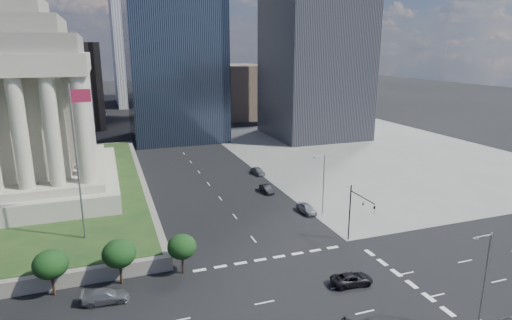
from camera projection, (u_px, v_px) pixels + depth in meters
name	position (u px, v px, depth m)	size (l,w,h in m)	color
ground	(169.00, 135.00, 132.92)	(500.00, 500.00, 0.00)	black
sidewalk_ne	(369.00, 151.00, 111.38)	(68.00, 90.00, 0.03)	slate
flagpole	(78.00, 155.00, 53.24)	(2.52, 0.24, 20.00)	slate
midrise_glass	(173.00, 34.00, 121.47)	(26.00, 26.00, 60.00)	black
building_filler_ne	(238.00, 91.00, 168.15)	(20.00, 30.00, 20.00)	brown
building_filler_nw	(66.00, 85.00, 147.02)	(24.00, 30.00, 28.00)	brown
traffic_signal_ne	(357.00, 209.00, 56.97)	(0.30, 5.74, 8.00)	black
street_lamp_south	(484.00, 277.00, 39.18)	(2.13, 0.22, 10.00)	slate
street_lamp_north	(323.00, 181.00, 67.44)	(2.13, 0.22, 10.00)	slate
pickup_truck	(352.00, 279.00, 48.32)	(4.80, 2.21, 1.33)	black
suv_grey	(106.00, 296.00, 44.90)	(4.88, 1.98, 1.42)	#54565B
parked_sedan_near	(307.00, 208.00, 69.55)	(4.54, 1.83, 1.55)	gray
parked_sedan_mid	(267.00, 189.00, 79.47)	(4.19, 1.46, 1.38)	black
parked_sedan_far	(258.00, 171.00, 90.94)	(4.45, 1.79, 1.52)	slate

